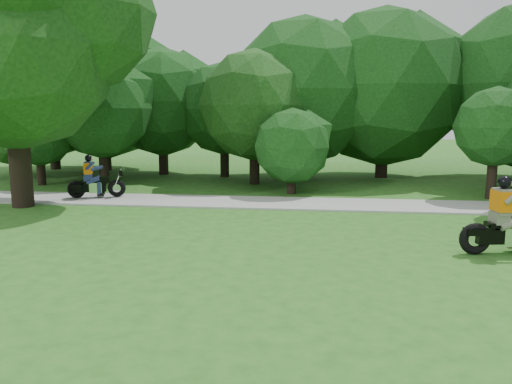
{
  "coord_description": "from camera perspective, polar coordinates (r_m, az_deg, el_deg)",
  "views": [
    {
      "loc": [
        -0.97,
        -8.41,
        3.06
      ],
      "look_at": [
        -2.48,
        3.6,
        1.1
      ],
      "focal_mm": 35.0,
      "sensor_mm": 36.0,
      "label": 1
    }
  ],
  "objects": [
    {
      "name": "ground",
      "position": [
        9.0,
        13.15,
        -10.94
      ],
      "size": [
        100.0,
        100.0,
        0.0
      ],
      "primitive_type": "plane",
      "color": "#275C1A",
      "rests_on": "ground"
    },
    {
      "name": "walkway",
      "position": [
        16.72,
        10.37,
        -1.42
      ],
      "size": [
        60.0,
        2.2,
        0.06
      ],
      "primitive_type": "cube",
      "color": "#999994",
      "rests_on": "ground"
    },
    {
      "name": "tree_line",
      "position": [
        23.47,
        12.04,
        10.73
      ],
      "size": [
        40.34,
        11.86,
        7.89
      ],
      "color": "black",
      "rests_on": "ground"
    },
    {
      "name": "big_tree_west",
      "position": [
        18.21,
        -25.8,
        16.8
      ],
      "size": [
        8.64,
        6.56,
        9.96
      ],
      "color": "black",
      "rests_on": "ground"
    },
    {
      "name": "chopper_motorcycle",
      "position": [
        12.08,
        26.91,
        -3.43
      ],
      "size": [
        2.39,
        0.84,
        1.72
      ],
      "rotation": [
        0.0,
        0.0,
        0.18
      ],
      "color": "black",
      "rests_on": "ground"
    },
    {
      "name": "touring_motorcycle",
      "position": [
        18.46,
        -18.16,
        1.09
      ],
      "size": [
        1.94,
        1.04,
        1.52
      ],
      "rotation": [
        0.0,
        0.0,
        0.32
      ],
      "color": "black",
      "rests_on": "walkway"
    }
  ]
}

